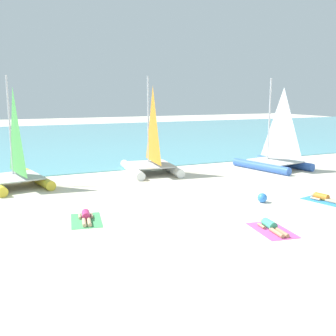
# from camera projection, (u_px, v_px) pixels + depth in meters

# --- Properties ---
(ground_plane) EXTENTS (120.00, 120.00, 0.00)m
(ground_plane) POSITION_uv_depth(u_px,v_px,m) (134.00, 175.00, 23.41)
(ground_plane) COLOR beige
(ocean_water) EXTENTS (120.00, 40.00, 0.05)m
(ocean_water) POSITION_uv_depth(u_px,v_px,m) (67.00, 138.00, 42.71)
(ocean_water) COLOR #5BB2C1
(ocean_water) RESTS_ON ground
(sailboat_blue) EXTENTS (3.56, 4.78, 5.63)m
(sailboat_blue) POSITION_uv_depth(u_px,v_px,m) (275.00, 156.00, 25.11)
(sailboat_blue) COLOR blue
(sailboat_blue) RESTS_ON ground
(sailboat_yellow) EXTENTS (3.49, 4.72, 5.59)m
(sailboat_yellow) POSITION_uv_depth(u_px,v_px,m) (16.00, 170.00, 20.25)
(sailboat_yellow) COLOR yellow
(sailboat_yellow) RESTS_ON ground
(sailboat_white) EXTENTS (3.25, 4.66, 5.72)m
(sailboat_white) POSITION_uv_depth(u_px,v_px,m) (151.00, 159.00, 23.75)
(sailboat_white) COLOR white
(sailboat_white) RESTS_ON ground
(towel_left) EXTENTS (1.42, 2.07, 0.01)m
(towel_left) POSITION_uv_depth(u_px,v_px,m) (86.00, 220.00, 14.85)
(towel_left) COLOR #4CB266
(towel_left) RESTS_ON ground
(sunbather_left) EXTENTS (0.68, 1.56, 0.30)m
(sunbather_left) POSITION_uv_depth(u_px,v_px,m) (86.00, 217.00, 14.89)
(sunbather_left) COLOR #D83372
(sunbather_left) RESTS_ON towel_left
(towel_middle) EXTENTS (1.38, 2.05, 0.01)m
(towel_middle) POSITION_uv_depth(u_px,v_px,m) (272.00, 230.00, 13.77)
(towel_middle) COLOR #D84C99
(towel_middle) RESTS_ON ground
(sunbather_middle) EXTENTS (0.65, 1.57, 0.30)m
(sunbather_middle) POSITION_uv_depth(u_px,v_px,m) (271.00, 226.00, 13.81)
(sunbather_middle) COLOR #3FB28C
(sunbather_middle) RESTS_ON towel_middle
(towel_right) EXTENTS (1.48, 2.09, 0.01)m
(towel_right) POSITION_uv_depth(u_px,v_px,m) (325.00, 201.00, 17.57)
(towel_right) COLOR #338CD8
(towel_right) RESTS_ON ground
(sunbather_right) EXTENTS (0.73, 1.56, 0.30)m
(sunbather_right) POSITION_uv_depth(u_px,v_px,m) (324.00, 198.00, 17.60)
(sunbather_right) COLOR orange
(sunbather_right) RESTS_ON towel_right
(beach_ball) EXTENTS (0.41, 0.41, 0.41)m
(beach_ball) POSITION_uv_depth(u_px,v_px,m) (262.00, 198.00, 17.32)
(beach_ball) COLOR #337FE5
(beach_ball) RESTS_ON ground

